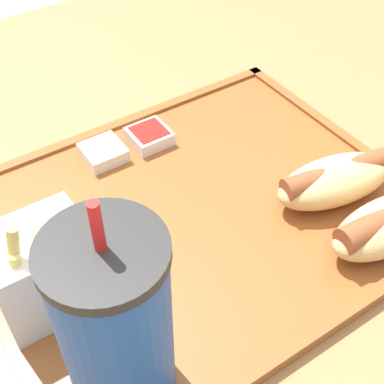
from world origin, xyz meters
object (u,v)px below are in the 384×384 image
(hot_dog_near, at_px, (335,180))
(fries_carton, at_px, (42,269))
(soda_cup, at_px, (116,326))
(sauce_cup_mayo, at_px, (103,152))
(sauce_cup_ketchup, at_px, (149,136))

(hot_dog_near, height_order, fries_carton, fries_carton)
(soda_cup, xyz_separation_m, sauce_cup_mayo, (-0.10, -0.24, -0.07))
(soda_cup, relative_size, sauce_cup_ketchup, 4.53)
(fries_carton, xyz_separation_m, sauce_cup_mayo, (-0.12, -0.14, -0.03))
(fries_carton, xyz_separation_m, sauce_cup_ketchup, (-0.18, -0.14, -0.03))
(fries_carton, height_order, sauce_cup_ketchup, fries_carton)
(sauce_cup_mayo, bearing_deg, soda_cup, 66.73)
(hot_dog_near, relative_size, sauce_cup_mayo, 3.11)
(hot_dog_near, relative_size, sauce_cup_ketchup, 3.11)
(hot_dog_near, bearing_deg, sauce_cup_mayo, -47.69)
(fries_carton, relative_size, sauce_cup_mayo, 2.56)
(sauce_cup_ketchup, bearing_deg, hot_dog_near, 121.55)
(soda_cup, bearing_deg, hot_dog_near, -167.43)
(hot_dog_near, bearing_deg, fries_carton, -8.44)
(fries_carton, distance_m, sauce_cup_ketchup, 0.23)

